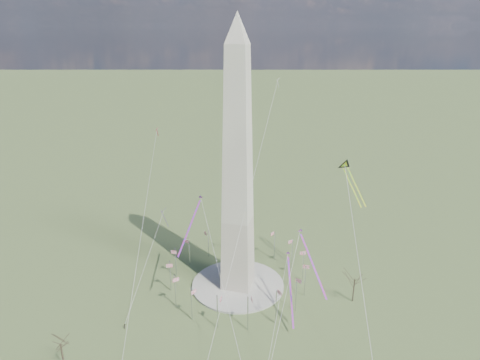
% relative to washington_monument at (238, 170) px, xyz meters
% --- Properties ---
extents(ground, '(2000.00, 2000.00, 0.00)m').
position_rel_washington_monument_xyz_m(ground, '(0.00, 0.00, -47.95)').
color(ground, '#4C5F2F').
rests_on(ground, ground).
extents(plaza, '(36.00, 36.00, 0.80)m').
position_rel_washington_monument_xyz_m(plaza, '(0.00, 0.00, -47.55)').
color(plaza, '#A3A195').
rests_on(plaza, ground).
extents(washington_monument, '(15.56, 15.56, 100.00)m').
position_rel_washington_monument_xyz_m(washington_monument, '(0.00, 0.00, 0.00)').
color(washington_monument, beige).
rests_on(washington_monument, plaza).
extents(flagpole_ring, '(54.40, 54.40, 13.00)m').
position_rel_washington_monument_xyz_m(flagpole_ring, '(-0.00, -0.00, -40.68)').
color(flagpole_ring, silver).
rests_on(flagpole_ring, ground).
extents(tree_near, '(8.17, 8.17, 14.29)m').
position_rel_washington_monument_xyz_m(tree_near, '(43.77, 1.35, -37.76)').
color(tree_near, '#413827').
rests_on(tree_near, ground).
extents(tree_far, '(7.20, 7.20, 12.60)m').
position_rel_washington_monument_xyz_m(tree_far, '(-38.87, -54.77, -38.98)').
color(tree_far, '#413827').
rests_on(tree_far, ground).
extents(person_west, '(1.14, 1.12, 1.85)m').
position_rel_washington_monument_xyz_m(person_west, '(-30.12, -34.39, -47.03)').
color(person_west, gray).
rests_on(person_west, ground).
extents(kite_delta_black, '(12.00, 16.03, 13.66)m').
position_rel_washington_monument_xyz_m(kite_delta_black, '(37.15, 16.04, -1.08)').
color(kite_delta_black, black).
rests_on(kite_delta_black, ground).
extents(kite_diamond_purple, '(1.99, 3.09, 9.46)m').
position_rel_washington_monument_xyz_m(kite_diamond_purple, '(-34.62, 10.39, -24.77)').
color(kite_diamond_purple, navy).
rests_on(kite_diamond_purple, ground).
extents(kite_streamer_left, '(12.41, 18.65, 14.60)m').
position_rel_washington_monument_xyz_m(kite_streamer_left, '(27.94, -13.78, -22.14)').
color(kite_streamer_left, red).
rests_on(kite_streamer_left, ground).
extents(kite_streamer_mid, '(2.29, 21.09, 14.47)m').
position_rel_washington_monument_xyz_m(kite_streamer_mid, '(-13.48, -10.57, -15.45)').
color(kite_streamer_mid, red).
rests_on(kite_streamer_mid, ground).
extents(kite_streamer_right, '(7.36, 23.14, 16.20)m').
position_rel_washington_monument_xyz_m(kite_streamer_right, '(21.29, -8.22, -35.70)').
color(kite_streamer_right, red).
rests_on(kite_streamer_right, ground).
extents(kite_small_red, '(1.25, 1.59, 4.14)m').
position_rel_washington_monument_xyz_m(kite_small_red, '(-45.12, 30.23, 5.11)').
color(kite_small_red, red).
rests_on(kite_small_red, ground).
extents(kite_small_white, '(1.30, 1.94, 4.16)m').
position_rel_washington_monument_xyz_m(kite_small_white, '(6.03, 42.82, 26.67)').
color(kite_small_white, silver).
rests_on(kite_small_white, ground).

